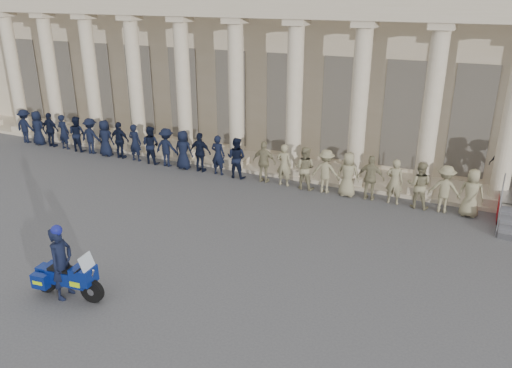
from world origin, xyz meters
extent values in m
plane|color=#464649|center=(0.00, 0.00, 0.00)|extent=(90.00, 90.00, 0.00)
cube|color=#C2B092|center=(0.00, 15.00, 4.50)|extent=(40.00, 10.00, 9.00)
cube|color=#C2B092|center=(0.00, 8.80, 0.07)|extent=(40.00, 2.60, 0.15)
cube|color=#C2B092|center=(0.00, 8.00, 6.79)|extent=(35.80, 1.00, 1.00)
cube|color=#C2B092|center=(-14.30, 8.00, 0.30)|extent=(0.90, 0.90, 0.30)
cylinder|color=#C2B092|center=(-14.30, 8.00, 3.25)|extent=(0.64, 0.64, 5.60)
cube|color=#C2B092|center=(-14.30, 8.00, 6.17)|extent=(0.85, 0.85, 0.24)
cube|color=#C2B092|center=(-11.70, 8.00, 0.30)|extent=(0.90, 0.90, 0.30)
cylinder|color=#C2B092|center=(-11.70, 8.00, 3.25)|extent=(0.64, 0.64, 5.60)
cube|color=#C2B092|center=(-11.70, 8.00, 6.17)|extent=(0.85, 0.85, 0.24)
cube|color=#C2B092|center=(-9.10, 8.00, 0.30)|extent=(0.90, 0.90, 0.30)
cylinder|color=#C2B092|center=(-9.10, 8.00, 3.25)|extent=(0.64, 0.64, 5.60)
cube|color=#C2B092|center=(-9.10, 8.00, 6.17)|extent=(0.85, 0.85, 0.24)
cube|color=#C2B092|center=(-6.50, 8.00, 0.30)|extent=(0.90, 0.90, 0.30)
cylinder|color=#C2B092|center=(-6.50, 8.00, 3.25)|extent=(0.64, 0.64, 5.60)
cube|color=#C2B092|center=(-6.50, 8.00, 6.17)|extent=(0.85, 0.85, 0.24)
cube|color=#C2B092|center=(-3.90, 8.00, 0.30)|extent=(0.90, 0.90, 0.30)
cylinder|color=#C2B092|center=(-3.90, 8.00, 3.25)|extent=(0.64, 0.64, 5.60)
cube|color=#C2B092|center=(-3.90, 8.00, 6.17)|extent=(0.85, 0.85, 0.24)
cube|color=#C2B092|center=(-1.30, 8.00, 0.30)|extent=(0.90, 0.90, 0.30)
cylinder|color=#C2B092|center=(-1.30, 8.00, 3.25)|extent=(0.64, 0.64, 5.60)
cube|color=#C2B092|center=(-1.30, 8.00, 6.17)|extent=(0.85, 0.85, 0.24)
cube|color=#C2B092|center=(1.30, 8.00, 0.30)|extent=(0.90, 0.90, 0.30)
cylinder|color=#C2B092|center=(1.30, 8.00, 3.25)|extent=(0.64, 0.64, 5.60)
cube|color=#C2B092|center=(1.30, 8.00, 6.17)|extent=(0.85, 0.85, 0.24)
cube|color=#C2B092|center=(3.90, 8.00, 0.30)|extent=(0.90, 0.90, 0.30)
cylinder|color=#C2B092|center=(3.90, 8.00, 3.25)|extent=(0.64, 0.64, 5.60)
cube|color=#C2B092|center=(3.90, 8.00, 6.17)|extent=(0.85, 0.85, 0.24)
cube|color=#C2B092|center=(6.50, 8.00, 0.30)|extent=(0.90, 0.90, 0.30)
cylinder|color=#C2B092|center=(6.50, 8.00, 3.25)|extent=(0.64, 0.64, 5.60)
cube|color=#C2B092|center=(6.50, 8.00, 6.17)|extent=(0.85, 0.85, 0.24)
cube|color=#C2B092|center=(9.10, 8.00, 0.30)|extent=(0.90, 0.90, 0.30)
cylinder|color=#C2B092|center=(9.10, 8.00, 3.25)|extent=(0.64, 0.64, 5.60)
cube|color=black|center=(-15.60, 10.02, 2.55)|extent=(1.30, 0.12, 4.20)
cube|color=black|center=(-13.00, 10.02, 2.55)|extent=(1.30, 0.12, 4.20)
cube|color=black|center=(-10.40, 10.02, 2.55)|extent=(1.30, 0.12, 4.20)
cube|color=black|center=(-7.80, 10.02, 2.55)|extent=(1.30, 0.12, 4.20)
cube|color=black|center=(-5.20, 10.02, 2.55)|extent=(1.30, 0.12, 4.20)
cube|color=black|center=(-2.60, 10.02, 2.55)|extent=(1.30, 0.12, 4.20)
cube|color=black|center=(0.00, 10.02, 2.55)|extent=(1.30, 0.12, 4.20)
cube|color=black|center=(2.60, 10.02, 2.55)|extent=(1.30, 0.12, 4.20)
cube|color=black|center=(5.20, 10.02, 2.55)|extent=(1.30, 0.12, 4.20)
cube|color=black|center=(7.80, 10.02, 2.55)|extent=(1.30, 0.12, 4.20)
imported|color=black|center=(-12.77, 6.86, 0.85)|extent=(1.10, 0.63, 1.70)
imported|color=black|center=(-11.91, 6.86, 0.85)|extent=(0.83, 0.54, 1.70)
imported|color=black|center=(-11.05, 6.86, 0.85)|extent=(1.00, 0.42, 1.70)
imported|color=black|center=(-10.19, 6.86, 0.85)|extent=(0.62, 0.41, 1.70)
imported|color=black|center=(-9.33, 6.86, 0.85)|extent=(0.83, 0.65, 1.70)
imported|color=black|center=(-8.47, 6.86, 0.85)|extent=(1.10, 0.63, 1.70)
imported|color=black|center=(-7.61, 6.86, 0.85)|extent=(0.83, 0.54, 1.70)
imported|color=black|center=(-6.76, 6.86, 0.85)|extent=(1.00, 0.42, 1.70)
imported|color=black|center=(-5.90, 6.86, 0.85)|extent=(0.62, 0.41, 1.70)
imported|color=black|center=(-5.04, 6.86, 0.85)|extent=(0.83, 0.65, 1.70)
imported|color=black|center=(-4.18, 6.86, 0.85)|extent=(1.10, 0.63, 1.70)
imported|color=black|center=(-3.32, 6.86, 0.85)|extent=(0.83, 0.54, 1.70)
imported|color=black|center=(-2.46, 6.86, 0.85)|extent=(1.00, 0.42, 1.70)
imported|color=black|center=(-1.60, 6.86, 0.85)|extent=(0.62, 0.41, 1.70)
imported|color=black|center=(-0.74, 6.86, 0.85)|extent=(0.83, 0.65, 1.70)
imported|color=gray|center=(0.52, 6.86, 0.85)|extent=(1.00, 0.42, 1.70)
imported|color=gray|center=(1.37, 6.86, 0.85)|extent=(0.62, 0.41, 1.70)
imported|color=gray|center=(2.23, 6.86, 0.85)|extent=(0.83, 0.65, 1.70)
imported|color=gray|center=(3.09, 6.86, 0.85)|extent=(1.10, 0.63, 1.70)
imported|color=gray|center=(3.95, 6.86, 0.85)|extent=(0.83, 0.54, 1.70)
imported|color=gray|center=(4.81, 6.86, 0.85)|extent=(1.00, 0.42, 1.70)
imported|color=gray|center=(5.67, 6.86, 0.85)|extent=(0.62, 0.41, 1.70)
imported|color=gray|center=(6.53, 6.86, 0.85)|extent=(0.83, 0.65, 1.70)
imported|color=gray|center=(7.39, 6.86, 0.85)|extent=(1.10, 0.63, 1.70)
imported|color=gray|center=(8.25, 6.86, 0.85)|extent=(0.83, 0.54, 1.70)
cube|color=#A20D13|center=(9.17, 7.88, 0.35)|extent=(0.04, 2.82, 0.70)
imported|color=black|center=(9.12, 8.08, 1.61)|extent=(0.95, 0.40, 1.62)
cylinder|color=black|center=(0.08, -2.59, 0.31)|extent=(0.64, 0.20, 0.63)
cylinder|color=black|center=(-1.33, -2.75, 0.31)|extent=(0.64, 0.20, 0.63)
cube|color=navy|center=(-0.58, -2.67, 0.59)|extent=(1.13, 0.52, 0.36)
cube|color=navy|center=(-0.11, -2.61, 0.74)|extent=(0.57, 0.55, 0.43)
cube|color=silver|center=(-0.11, -2.61, 0.52)|extent=(0.24, 0.31, 0.11)
cube|color=#B2BFCC|center=(0.05, -2.60, 1.06)|extent=(0.24, 0.46, 0.51)
cube|color=black|center=(-0.77, -2.69, 0.78)|extent=(0.65, 0.39, 0.09)
cube|color=navy|center=(-1.28, -2.75, 0.66)|extent=(0.37, 0.36, 0.21)
cube|color=navy|center=(-1.16, -3.04, 0.52)|extent=(0.45, 0.25, 0.38)
cube|color=#B5E00B|center=(-1.16, -3.04, 0.52)|extent=(0.31, 0.26, 0.09)
cube|color=navy|center=(-1.22, -2.43, 0.52)|extent=(0.45, 0.25, 0.38)
cube|color=#B5E00B|center=(-1.22, -2.43, 0.52)|extent=(0.31, 0.26, 0.09)
cylinder|color=silver|center=(-1.07, -2.49, 0.28)|extent=(0.58, 0.16, 0.09)
cylinder|color=black|center=(-0.11, -2.61, 0.97)|extent=(0.11, 0.66, 0.03)
imported|color=black|center=(-0.72, -2.68, 0.96)|extent=(0.53, 0.74, 1.91)
sphere|color=navy|center=(-0.72, -2.68, 1.86)|extent=(0.28, 0.28, 0.28)
camera|label=1|loc=(8.26, -10.44, 7.30)|focal=35.00mm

